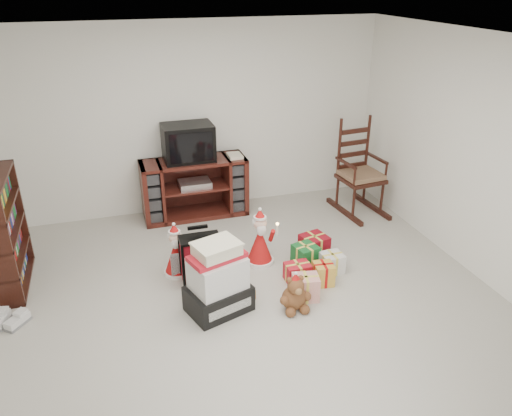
# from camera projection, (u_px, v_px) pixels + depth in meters

# --- Properties ---
(room) EXTENTS (5.01, 5.01, 2.51)m
(room) POSITION_uv_depth(u_px,v_px,m) (251.00, 191.00, 4.40)
(room) COLOR #AFACA1
(room) RESTS_ON ground
(tv_stand) EXTENTS (1.38, 0.50, 0.79)m
(tv_stand) POSITION_uv_depth(u_px,v_px,m) (195.00, 188.00, 6.65)
(tv_stand) COLOR #4F1C16
(tv_stand) RESTS_ON floor
(bookshelf) EXTENTS (0.33, 0.99, 1.21)m
(bookshelf) POSITION_uv_depth(u_px,v_px,m) (2.00, 235.00, 5.07)
(bookshelf) COLOR #36150E
(bookshelf) RESTS_ON floor
(rocking_chair) EXTENTS (0.62, 0.93, 1.32)m
(rocking_chair) POSITION_uv_depth(u_px,v_px,m) (358.00, 179.00, 6.79)
(rocking_chair) COLOR #36150E
(rocking_chair) RESTS_ON floor
(gift_pile) EXTENTS (0.68, 0.58, 0.73)m
(gift_pile) POSITION_uv_depth(u_px,v_px,m) (218.00, 282.00, 4.76)
(gift_pile) COLOR black
(gift_pile) RESTS_ON floor
(red_suitcase) EXTENTS (0.41, 0.22, 0.62)m
(red_suitcase) POSITION_uv_depth(u_px,v_px,m) (201.00, 259.00, 5.25)
(red_suitcase) COLOR maroon
(red_suitcase) RESTS_ON floor
(stocking) EXTENTS (0.30, 0.20, 0.59)m
(stocking) POSITION_uv_depth(u_px,v_px,m) (232.00, 279.00, 4.87)
(stocking) COLOR #0E7E0E
(stocking) RESTS_ON floor
(teddy_bear) EXTENTS (0.25, 0.22, 0.37)m
(teddy_bear) POSITION_uv_depth(u_px,v_px,m) (295.00, 295.00, 4.84)
(teddy_bear) COLOR brown
(teddy_bear) RESTS_ON floor
(santa_figurine) EXTENTS (0.33, 0.31, 0.67)m
(santa_figurine) POSITION_uv_depth(u_px,v_px,m) (260.00, 242.00, 5.59)
(santa_figurine) COLOR #B31313
(santa_figurine) RESTS_ON floor
(mrs_claus_figurine) EXTENTS (0.30, 0.28, 0.61)m
(mrs_claus_figurine) POSITION_uv_depth(u_px,v_px,m) (176.00, 255.00, 5.39)
(mrs_claus_figurine) COLOR #B31313
(mrs_claus_figurine) RESTS_ON floor
(sneaker_pair) EXTENTS (0.36, 0.27, 0.09)m
(sneaker_pair) POSITION_uv_depth(u_px,v_px,m) (9.00, 320.00, 4.67)
(sneaker_pair) COLOR silver
(sneaker_pair) RESTS_ON floor
(gift_cluster) EXTENTS (0.72, 1.00, 0.25)m
(gift_cluster) POSITION_uv_depth(u_px,v_px,m) (313.00, 265.00, 5.41)
(gift_cluster) COLOR #B51421
(gift_cluster) RESTS_ON floor
(crt_television) EXTENTS (0.64, 0.47, 0.47)m
(crt_television) POSITION_uv_depth(u_px,v_px,m) (188.00, 142.00, 6.40)
(crt_television) COLOR black
(crt_television) RESTS_ON tv_stand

